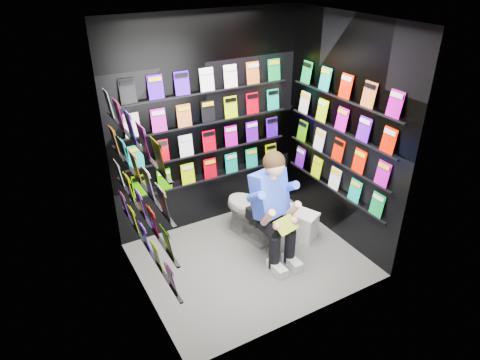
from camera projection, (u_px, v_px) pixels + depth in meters
floor at (249, 260)px, 4.91m from camera, size 2.40×2.40×0.00m
ceiling at (253, 21)px, 3.67m from camera, size 2.40×2.40×0.00m
wall_back at (207, 126)px, 5.06m from camera, size 2.40×0.04×2.60m
wall_front at (313, 202)px, 3.53m from camera, size 2.40×0.04×2.60m
wall_left at (134, 186)px, 3.77m from camera, size 0.04×2.00×2.60m
wall_right at (342, 135)px, 4.81m from camera, size 0.04×2.00×2.60m
comics_back at (209, 126)px, 5.03m from camera, size 2.10×0.06×1.37m
comics_left at (137, 185)px, 3.78m from camera, size 0.06×1.70×1.37m
comics_right at (340, 135)px, 4.80m from camera, size 0.06×1.70×1.37m
toilet at (250, 210)px, 5.17m from camera, size 0.56×0.82×0.73m
longbox at (299, 225)px, 5.25m from camera, size 0.39×0.48×0.32m
longbox_lid at (300, 213)px, 5.17m from camera, size 0.41×0.51×0.03m
reader at (269, 194)px, 4.68m from camera, size 0.68×0.87×1.43m
held_comic at (286, 225)px, 4.51m from camera, size 0.29×0.20×0.11m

